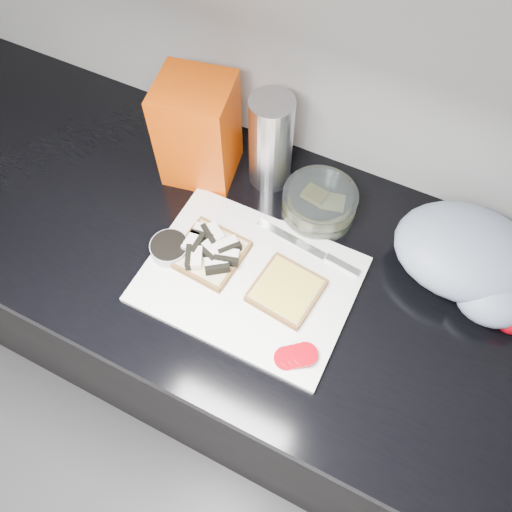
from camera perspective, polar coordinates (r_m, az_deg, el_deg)
The scene contains 14 objects.
base_cabinet at distance 1.42m, azimuth 3.91°, elevation -11.07°, with size 3.50×0.60×0.86m, color black.
countertop at distance 1.01m, azimuth 5.42°, elevation -2.51°, with size 3.50×0.64×0.04m, color black.
cutting_board at distance 0.97m, azimuth -0.79°, elevation -2.68°, with size 0.40×0.30×0.01m, color white.
bread_left at distance 0.99m, azimuth -5.26°, elevation 0.47°, with size 0.14×0.14×0.04m.
bread_right at distance 0.95m, azimuth 3.47°, elevation -3.94°, with size 0.14×0.14×0.02m.
tomato_slices at distance 0.90m, azimuth 4.57°, elevation -11.34°, with size 0.08×0.07×0.02m.
knife at distance 1.00m, azimuth 7.35°, elevation 0.23°, with size 0.23×0.04×0.01m.
seed_tub at distance 1.00m, azimuth -9.79°, elevation 0.76°, with size 0.08×0.08×0.04m.
tub_lid at distance 1.03m, azimuth 3.10°, elevation 1.95°, with size 0.09×0.09×0.01m, color white.
glass_bowl at distance 1.05m, azimuth 7.22°, elevation 5.96°, with size 0.15×0.15×0.06m.
bread_bag at distance 1.06m, azimuth -6.61°, elevation 14.01°, with size 0.15×0.14×0.23m, color red.
steel_canister at distance 1.04m, azimuth 1.69°, elevation 12.83°, with size 0.09×0.09×0.22m, color silver.
grocery_bag at distance 1.02m, azimuth 23.14°, elevation -0.23°, with size 0.29×0.25×0.12m.
whole_tomatoes at distance 1.02m, azimuth 25.68°, elevation -5.57°, with size 0.12×0.07×0.06m.
Camera 1 is at (0.13, 0.74, 1.77)m, focal length 35.00 mm.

